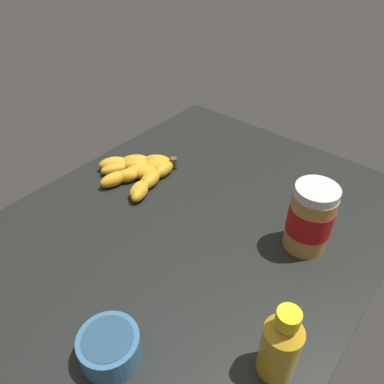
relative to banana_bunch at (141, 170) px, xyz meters
The scene contains 5 objects.
ground_plane 24.19cm from the banana_bunch, 102.12° to the right, with size 97.63×79.58×4.49cm, color black.
banana_bunch is the anchor object (origin of this frame).
peanut_butter_jar 46.96cm from the banana_bunch, 84.19° to the right, with size 9.39×9.39×15.89cm.
honey_bottle 60.33cm from the banana_bunch, 113.18° to the right, with size 6.20×6.20×15.43cm.
small_bowl 51.53cm from the banana_bunch, 139.97° to the right, with size 10.25×10.25×5.59cm.
Camera 1 is at (-50.25, -40.37, 61.02)cm, focal length 34.88 mm.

